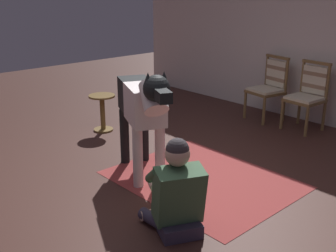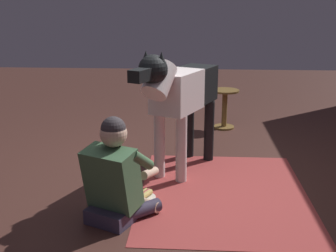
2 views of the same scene
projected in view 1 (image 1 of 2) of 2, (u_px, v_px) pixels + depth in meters
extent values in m
plane|color=#452720|center=(161.00, 181.00, 4.51)|extent=(13.87, 13.87, 0.00)
cube|color=silver|center=(321.00, 36.00, 6.10)|extent=(7.41, 0.10, 2.60)
cube|color=#9D3836|center=(203.00, 179.00, 4.54)|extent=(1.88, 1.49, 0.01)
cylinder|color=brown|center=(264.00, 112.00, 6.25)|extent=(0.04, 0.04, 0.42)
cylinder|color=brown|center=(245.00, 105.00, 6.58)|extent=(0.04, 0.04, 0.42)
cylinder|color=brown|center=(284.00, 108.00, 6.46)|extent=(0.04, 0.04, 0.42)
cylinder|color=brown|center=(264.00, 102.00, 6.79)|extent=(0.04, 0.04, 0.42)
cube|color=brown|center=(265.00, 92.00, 6.45)|extent=(0.54, 0.54, 0.04)
cube|color=beige|center=(265.00, 90.00, 6.43)|extent=(0.49, 0.49, 0.04)
cylinder|color=brown|center=(287.00, 75.00, 6.29)|extent=(0.04, 0.04, 0.52)
cylinder|color=brown|center=(267.00, 70.00, 6.63)|extent=(0.04, 0.04, 0.52)
cube|color=brown|center=(278.00, 57.00, 6.38)|extent=(0.46, 0.13, 0.04)
cube|color=beige|center=(276.00, 73.00, 6.46)|extent=(0.38, 0.12, 0.40)
cube|color=#906F53|center=(277.00, 68.00, 6.43)|extent=(0.39, 0.13, 0.06)
cube|color=#906F53|center=(276.00, 79.00, 6.49)|extent=(0.39, 0.13, 0.06)
cylinder|color=brown|center=(307.00, 122.00, 5.78)|extent=(0.04, 0.04, 0.42)
cylinder|color=brown|center=(282.00, 115.00, 6.09)|extent=(0.04, 0.04, 0.42)
cylinder|color=brown|center=(324.00, 116.00, 6.02)|extent=(0.04, 0.04, 0.42)
cylinder|color=brown|center=(299.00, 110.00, 6.33)|extent=(0.04, 0.04, 0.42)
cube|color=brown|center=(304.00, 100.00, 5.98)|extent=(0.49, 0.49, 0.04)
cube|color=beige|center=(305.00, 98.00, 5.97)|extent=(0.45, 0.45, 0.04)
cylinder|color=brown|center=(328.00, 82.00, 5.86)|extent=(0.04, 0.04, 0.52)
cylinder|color=brown|center=(303.00, 77.00, 6.17)|extent=(0.04, 0.04, 0.52)
cube|color=brown|center=(317.00, 63.00, 5.94)|extent=(0.46, 0.08, 0.04)
cube|color=beige|center=(315.00, 80.00, 6.02)|extent=(0.38, 0.08, 0.40)
cube|color=#906F53|center=(316.00, 74.00, 5.99)|extent=(0.39, 0.09, 0.06)
cube|color=#906F53|center=(314.00, 86.00, 6.04)|extent=(0.39, 0.09, 0.06)
cube|color=#393248|center=(180.00, 229.00, 3.52)|extent=(0.36, 0.41, 0.12)
cylinder|color=#393248|center=(157.00, 222.00, 3.62)|extent=(0.40, 0.11, 0.11)
cylinder|color=beige|center=(160.00, 212.00, 3.78)|extent=(0.22, 0.37, 0.09)
cylinder|color=#393248|center=(191.00, 216.00, 3.71)|extent=(0.34, 0.38, 0.11)
cylinder|color=beige|center=(178.00, 209.00, 3.83)|extent=(0.26, 0.36, 0.09)
cube|color=#3F6542|center=(179.00, 195.00, 3.47)|extent=(0.44, 0.49, 0.51)
cylinder|color=#3F6542|center=(153.00, 175.00, 3.51)|extent=(0.30, 0.20, 0.24)
cylinder|color=beige|center=(153.00, 185.00, 3.77)|extent=(0.26, 0.21, 0.12)
cylinder|color=#3F6542|center=(192.00, 170.00, 3.61)|extent=(0.30, 0.20, 0.24)
cylinder|color=beige|center=(179.00, 181.00, 3.84)|extent=(0.28, 0.15, 0.12)
sphere|color=beige|center=(177.00, 154.00, 3.39)|extent=(0.21, 0.21, 0.21)
sphere|color=#353033|center=(177.00, 150.00, 3.38)|extent=(0.19, 0.19, 0.19)
cylinder|color=silver|center=(160.00, 155.00, 4.37)|extent=(0.11, 0.11, 0.66)
cylinder|color=silver|center=(138.00, 157.00, 4.30)|extent=(0.11, 0.11, 0.66)
cylinder|color=black|center=(144.00, 134.00, 4.96)|extent=(0.11, 0.11, 0.66)
cylinder|color=black|center=(125.00, 136.00, 4.89)|extent=(0.11, 0.11, 0.66)
cube|color=silver|center=(145.00, 104.00, 4.29)|extent=(0.61, 0.53, 0.38)
cube|color=black|center=(136.00, 95.00, 4.65)|extent=(0.54, 0.48, 0.36)
cylinder|color=silver|center=(154.00, 97.00, 3.93)|extent=(0.44, 0.37, 0.38)
sphere|color=black|center=(157.00, 89.00, 3.80)|extent=(0.25, 0.25, 0.25)
cube|color=black|center=(163.00, 96.00, 3.61)|extent=(0.22, 0.18, 0.10)
cone|color=black|center=(164.00, 77.00, 3.80)|extent=(0.12, 0.12, 0.11)
cone|color=black|center=(148.00, 79.00, 3.76)|extent=(0.12, 0.12, 0.11)
cylinder|color=black|center=(131.00, 93.00, 4.88)|extent=(0.32, 0.18, 0.22)
cylinder|color=silver|center=(163.00, 206.00, 3.99)|extent=(0.21, 0.21, 0.01)
cylinder|color=tan|center=(161.00, 204.00, 3.98)|extent=(0.16, 0.11, 0.05)
cylinder|color=tan|center=(165.00, 203.00, 3.99)|extent=(0.16, 0.11, 0.05)
cylinder|color=#9E423B|center=(163.00, 203.00, 3.98)|extent=(0.16, 0.11, 0.04)
cylinder|color=brown|center=(103.00, 114.00, 6.01)|extent=(0.07, 0.07, 0.50)
cylinder|color=brown|center=(103.00, 130.00, 6.08)|extent=(0.28, 0.28, 0.02)
cylinder|color=brown|center=(102.00, 96.00, 5.92)|extent=(0.37, 0.37, 0.02)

